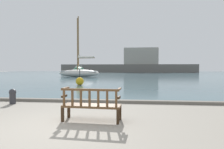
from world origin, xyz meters
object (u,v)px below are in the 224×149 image
(mooring_bollard, at_px, (13,96))
(channel_buoy, at_px, (80,81))
(park_bench, at_px, (91,104))
(sailboat_mid_starboard, at_px, (79,70))
(sailboat_far_port, at_px, (79,72))

(mooring_bollard, height_order, channel_buoy, channel_buoy)
(park_bench, distance_m, mooring_bollard, 4.40)
(park_bench, relative_size, sailboat_mid_starboard, 0.13)
(park_bench, distance_m, sailboat_mid_starboard, 38.60)
(sailboat_far_port, distance_m, sailboat_mid_starboard, 12.13)
(sailboat_mid_starboard, distance_m, channel_buoy, 27.81)
(park_bench, relative_size, mooring_bollard, 2.63)
(sailboat_far_port, bearing_deg, mooring_bollard, -80.77)
(park_bench, distance_m, channel_buoy, 10.79)
(mooring_bollard, xyz_separation_m, channel_buoy, (0.59, 8.05, 0.07))
(sailboat_mid_starboard, bearing_deg, mooring_bollard, -78.46)
(sailboat_mid_starboard, bearing_deg, park_bench, -73.63)
(park_bench, height_order, mooring_bollard, park_bench)
(sailboat_far_port, distance_m, mooring_bollard, 23.42)
(sailboat_far_port, xyz_separation_m, sailboat_mid_starboard, (-3.35, 11.66, 0.35))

